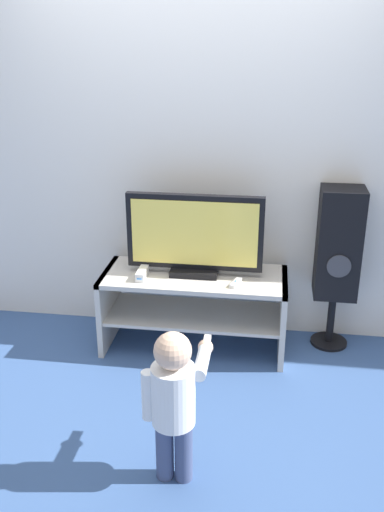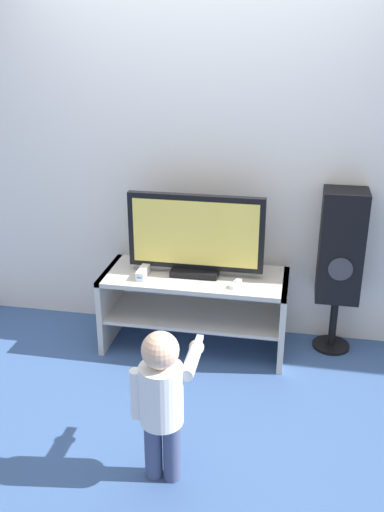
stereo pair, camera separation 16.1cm
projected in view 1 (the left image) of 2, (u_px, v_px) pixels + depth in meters
ground_plane at (189, 365)px, 3.68m from camera, size 16.00×16.00×0.00m
wall_back at (201, 147)px, 3.72m from camera, size 10.00×0.06×2.60m
tv_stand at (194, 299)px, 3.78m from camera, size 1.21×0.50×0.53m
television at (195, 236)px, 3.63m from camera, size 0.88×0.20×0.53m
game_console at (142, 273)px, 3.67m from camera, size 0.05×0.18×0.05m
remote_primary at (236, 283)px, 3.57m from camera, size 0.07×0.13×0.03m
child at (174, 395)px, 2.60m from camera, size 0.30×0.46×0.80m
speaker_tower at (338, 247)px, 3.67m from camera, size 0.28×0.25×1.10m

